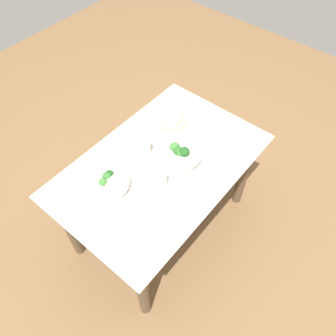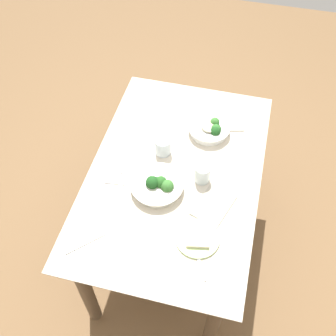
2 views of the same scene
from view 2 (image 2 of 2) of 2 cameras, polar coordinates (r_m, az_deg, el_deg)
ground_plane at (r=2.68m, az=0.77°, el=-10.24°), size 6.00×6.00×0.00m
dining_table at (r=2.16m, az=0.94°, el=-2.64°), size 1.31×0.85×0.74m
broccoli_bowl_far at (r=2.22m, az=5.89°, el=5.45°), size 0.23×0.23×0.08m
broccoli_bowl_near at (r=1.97m, az=-1.42°, el=-2.40°), size 0.26×0.26×0.09m
bread_side_plate at (r=1.85m, az=4.13°, el=-9.68°), size 0.20×0.20×0.03m
water_glass_center at (r=2.11m, az=-0.71°, el=3.03°), size 0.08×0.08×0.09m
water_glass_side at (r=2.00m, az=4.80°, el=-0.76°), size 0.08×0.08×0.10m
fork_by_far_bowl at (r=2.03m, az=-7.27°, el=-2.12°), size 0.03×0.10×0.00m
fork_by_near_bowl at (r=1.80m, az=4.64°, el=-13.69°), size 0.10×0.06×0.00m
table_knife_left at (r=2.12m, az=-6.14°, el=1.18°), size 0.18×0.04×0.00m
table_knife_right at (r=1.88m, az=-11.42°, el=-10.26°), size 0.14×0.14×0.00m
napkin_folded_upper at (r=1.96m, az=6.38°, el=-5.13°), size 0.25×0.20×0.01m
napkin_folded_lower at (r=2.33m, az=8.76°, el=6.76°), size 0.21×0.17×0.01m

